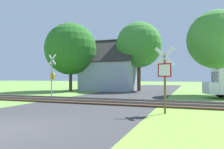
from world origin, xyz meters
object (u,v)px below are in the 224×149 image
stop_sign_near (165,75)px  tree_left (71,49)px  tree_right (217,40)px  house (111,74)px  crossing_sign_far (52,73)px  tree_center (139,45)px

stop_sign_near → tree_left: (-12.36, 12.88, 3.27)m
tree_right → house: bearing=161.0°
stop_sign_near → house: (-8.36, 15.98, 0.26)m
house → tree_right: bearing=-18.9°
house → tree_right: 12.76m
crossing_sign_far → tree_left: bearing=126.7°
tree_center → crossing_sign_far: bearing=-114.1°
house → tree_center: tree_center is taller
tree_left → tree_center: bearing=20.3°
tree_center → tree_right: size_ratio=1.06×
crossing_sign_far → tree_left: (-2.88, 7.79, 3.06)m
crossing_sign_far → tree_center: 12.16m
stop_sign_near → tree_right: tree_right is taller
house → tree_left: size_ratio=0.81×
stop_sign_near → crossing_sign_far: (-9.48, 5.09, 0.21)m
house → tree_center: bearing=-4.5°
tree_left → tree_center: size_ratio=0.98×
stop_sign_near → crossing_sign_far: crossing_sign_far is taller
house → tree_left: 5.89m
tree_center → stop_sign_near: bearing=-73.2°
house → tree_left: (-4.00, -3.11, 3.01)m
crossing_sign_far → tree_left: size_ratio=0.43×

